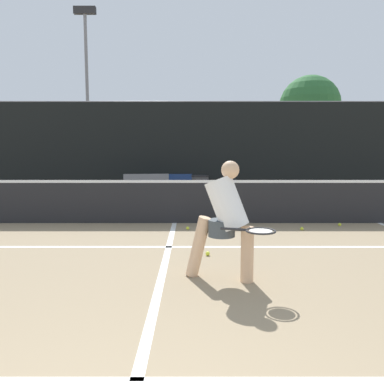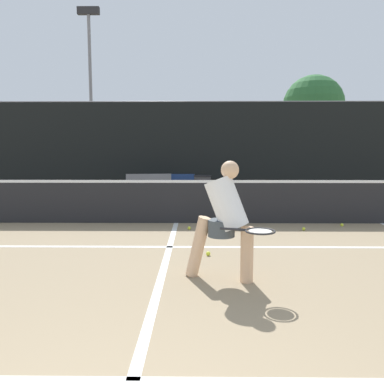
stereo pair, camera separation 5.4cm
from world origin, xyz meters
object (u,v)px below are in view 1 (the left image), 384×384
player_practicing (226,217)px  courtside_bench (147,187)px  trash_bin (201,188)px  parked_car (172,177)px

player_practicing → courtside_bench: player_practicing is taller
trash_bin → parked_car: (-1.05, 3.17, 0.15)m
trash_bin → courtside_bench: bearing=-179.9°
player_practicing → courtside_bench: bearing=122.5°
player_practicing → parked_car: bearing=114.7°
trash_bin → player_practicing: bearing=-88.8°
player_practicing → parked_car: size_ratio=0.34×
player_practicing → courtside_bench: 7.30m
parked_car → courtside_bench: bearing=-101.0°
courtside_bench → parked_car: 3.24m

